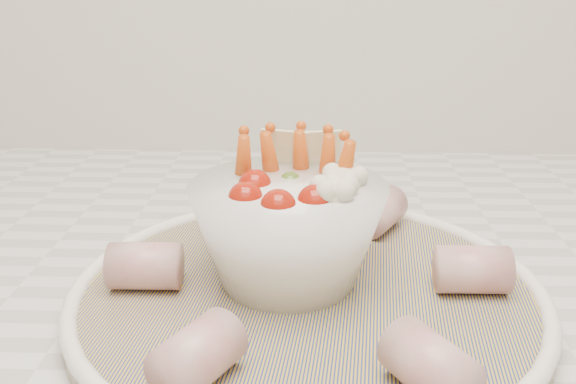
{
  "coord_description": "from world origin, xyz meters",
  "views": [
    {
      "loc": [
        -0.17,
        0.95,
        1.16
      ],
      "look_at": [
        -0.19,
        1.37,
        1.0
      ],
      "focal_mm": 40.0,
      "sensor_mm": 36.0,
      "label": 1
    }
  ],
  "objects": [
    {
      "name": "serving_platter",
      "position": [
        -0.17,
        1.36,
        0.93
      ],
      "size": [
        0.37,
        0.37,
        0.02
      ],
      "color": "navy",
      "rests_on": "kitchen_counter"
    },
    {
      "name": "veggie_bowl",
      "position": [
        -0.19,
        1.37,
        0.98
      ],
      "size": [
        0.14,
        0.14,
        0.11
      ],
      "color": "white",
      "rests_on": "serving_platter"
    },
    {
      "name": "cured_meat_rolls",
      "position": [
        -0.17,
        1.36,
        0.95
      ],
      "size": [
        0.28,
        0.29,
        0.03
      ],
      "color": "#AF5057",
      "rests_on": "serving_platter"
    }
  ]
}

